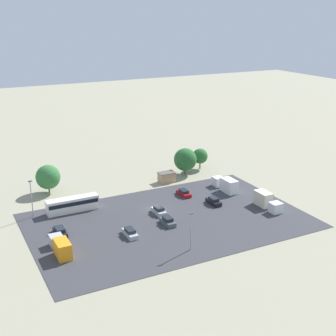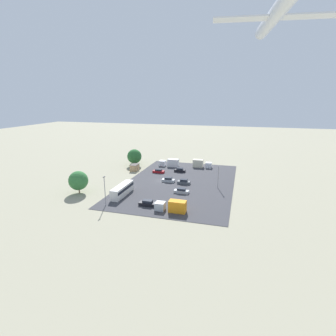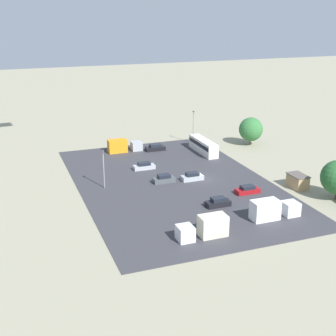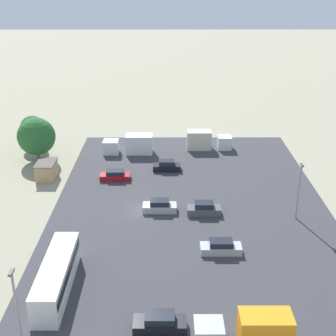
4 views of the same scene
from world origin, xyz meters
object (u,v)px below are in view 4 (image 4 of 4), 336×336
at_px(parked_car_1, 160,206).
at_px(parked_car_4, 167,166).
at_px(parked_truck_0, 131,145).
at_px(parked_car_2, 115,176).
at_px(parked_car_5, 160,323).
at_px(shed_building, 47,170).
at_px(bus, 57,275).
at_px(parked_truck_2, 249,331).
at_px(parked_car_3, 204,209).
at_px(parked_truck_1, 206,141).
at_px(parked_car_0, 221,247).

xyz_separation_m(parked_car_1, parked_car_4, (-13.64, 0.94, 0.01)).
bearing_deg(parked_truck_0, parked_car_1, -166.09).
height_order(parked_car_2, parked_truck_0, parked_truck_0).
bearing_deg(parked_car_5, shed_building, -151.56).
height_order(bus, parked_truck_0, parked_truck_0).
relative_size(parked_car_4, parked_truck_2, 0.53).
relative_size(parked_car_1, parked_car_2, 0.97).
bearing_deg(parked_car_3, parked_car_5, -14.39).
height_order(parked_car_3, parked_truck_2, parked_truck_2).
bearing_deg(bus, parked_truck_1, 65.85).
relative_size(parked_car_1, parked_car_5, 0.94).
bearing_deg(parked_truck_0, parked_car_2, 171.34).
distance_m(shed_building, parked_truck_2, 42.99).
bearing_deg(parked_truck_0, shed_building, 130.20).
distance_m(parked_car_1, parked_car_2, 12.23).
bearing_deg(parked_car_5, parked_car_0, 151.23).
bearing_deg(parked_car_4, parked_car_0, 14.62).
xyz_separation_m(bus, parked_truck_0, (-37.64, 4.71, -0.21)).
distance_m(parked_car_1, parked_car_5, 22.08).
height_order(parked_car_2, parked_car_5, parked_car_5).
height_order(parked_car_3, parked_car_5, parked_car_3).
bearing_deg(bus, parked_car_4, 70.14).
bearing_deg(parked_truck_2, bus, 67.55).
relative_size(shed_building, parked_car_0, 0.94).
bearing_deg(shed_building, parked_car_1, 58.28).
height_order(parked_car_5, parked_truck_1, parked_truck_1).
height_order(parked_car_0, parked_car_5, parked_car_5).
bearing_deg(parked_truck_2, parked_car_0, 3.52).
distance_m(parked_car_0, parked_car_3, 9.14).
bearing_deg(parked_truck_1, bus, -24.15).
bearing_deg(parked_car_1, parked_truck_0, -166.09).
xyz_separation_m(parked_car_2, parked_truck_2, (33.96, 14.84, 0.79)).
bearing_deg(parked_car_4, bus, -19.86).
xyz_separation_m(shed_building, parked_car_0, (20.62, 24.53, -0.61)).
relative_size(parked_car_3, parked_truck_0, 0.51).
height_order(bus, parked_car_3, bus).
bearing_deg(parked_car_5, parked_car_3, 165.61).
relative_size(shed_building, bus, 0.38).
height_order(parked_car_2, parked_truck_1, parked_truck_1).
xyz_separation_m(parked_truck_0, parked_truck_2, (45.02, 13.16, -0.10)).
bearing_deg(parked_car_4, parked_car_3, 18.64).
bearing_deg(parked_car_5, parked_car_1, -179.14).
xyz_separation_m(parked_truck_1, parked_truck_2, (47.24, -0.01, -0.09)).
xyz_separation_m(bus, parked_truck_1, (-39.86, 17.87, -0.22)).
bearing_deg(parked_car_5, parked_truck_1, 170.50).
height_order(parked_car_1, parked_car_3, parked_car_3).
distance_m(bus, parked_truck_1, 43.69).
height_order(parked_car_5, parked_truck_0, parked_truck_0).
height_order(parked_car_1, parked_car_2, parked_car_1).
height_order(bus, parked_car_2, bus).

